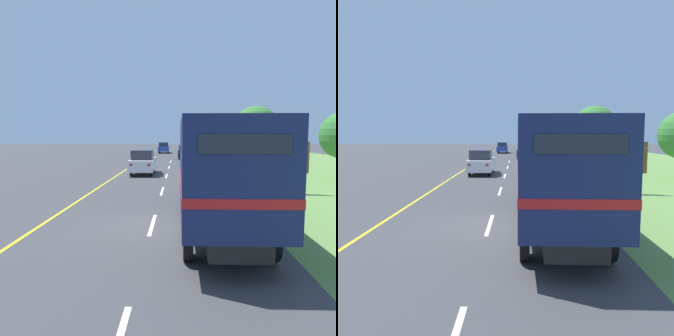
{
  "view_description": "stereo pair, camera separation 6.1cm",
  "coord_description": "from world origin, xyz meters",
  "views": [
    {
      "loc": [
        0.86,
        -10.5,
        2.98
      ],
      "look_at": [
        0.3,
        7.28,
        1.2
      ],
      "focal_mm": 35.0,
      "sensor_mm": 36.0,
      "label": 1
    },
    {
      "loc": [
        0.92,
        -10.49,
        2.98
      ],
      "look_at": [
        0.3,
        7.28,
        1.2
      ],
      "focal_mm": 35.0,
      "sensor_mm": 36.0,
      "label": 2
    }
  ],
  "objects": [
    {
      "name": "lead_car_white",
      "position": [
        -1.85,
        14.51,
        0.95
      ],
      "size": [
        1.8,
        4.38,
        1.88
      ],
      "color": "black",
      "rests_on": "ground"
    },
    {
      "name": "centre_dash_farthest",
      "position": [
        0.0,
        26.61,
        0.0
      ],
      "size": [
        0.12,
        2.6,
        0.01
      ],
      "primitive_type": "cube",
      "color": "white",
      "rests_on": "ground"
    },
    {
      "name": "centre_dash_mid_b",
      "position": [
        0.0,
        13.41,
        0.0
      ],
      "size": [
        0.12,
        2.6,
        0.01
      ],
      "primitive_type": "cube",
      "color": "white",
      "rests_on": "ground"
    },
    {
      "name": "lead_car_black_ahead",
      "position": [
        1.71,
        31.05,
        0.89
      ],
      "size": [
        1.8,
        4.29,
        1.74
      ],
      "color": "black",
      "rests_on": "ground"
    },
    {
      "name": "highway_sign",
      "position": [
        6.42,
        6.21,
        1.65
      ],
      "size": [
        2.2,
        0.09,
        2.66
      ],
      "color": "#9E9EA3",
      "rests_on": "ground"
    },
    {
      "name": "centre_dash_mid_a",
      "position": [
        0.0,
        6.81,
        0.0
      ],
      "size": [
        0.12,
        2.6,
        0.01
      ],
      "primitive_type": "cube",
      "color": "white",
      "rests_on": "ground"
    },
    {
      "name": "grass_shoulder",
      "position": [
        13.7,
        19.79,
        0.0
      ],
      "size": [
        20.0,
        70.58,
        0.01
      ],
      "primitive_type": "cube",
      "color": "#608942",
      "rests_on": "ground"
    },
    {
      "name": "ground_plane",
      "position": [
        0.0,
        0.0,
        0.0
      ],
      "size": [
        200.0,
        200.0,
        0.0
      ],
      "primitive_type": "plane",
      "color": "#3D3D3F"
    },
    {
      "name": "edge_line_yellow",
      "position": [
        -3.7,
        19.79,
        0.0
      ],
      "size": [
        0.12,
        70.58,
        0.01
      ],
      "primitive_type": "cube",
      "color": "yellow",
      "rests_on": "ground"
    },
    {
      "name": "centre_dash_near",
      "position": [
        0.0,
        0.21,
        0.0
      ],
      "size": [
        0.12,
        2.6,
        0.01
      ],
      "primitive_type": "cube",
      "color": "white",
      "rests_on": "ground"
    },
    {
      "name": "lead_car_blue_ahead",
      "position": [
        -1.6,
        45.03,
        0.92
      ],
      "size": [
        1.8,
        4.6,
        1.81
      ],
      "color": "black",
      "rests_on": "ground"
    },
    {
      "name": "horse_trailer_truck",
      "position": [
        2.09,
        -0.25,
        1.92
      ],
      "size": [
        2.33,
        8.84,
        3.38
      ],
      "color": "black",
      "rests_on": "ground"
    },
    {
      "name": "roadside_tree_mid",
      "position": [
        8.16,
        20.73,
        3.61
      ],
      "size": [
        4.25,
        4.25,
        5.74
      ],
      "color": "brown",
      "rests_on": "ground"
    },
    {
      "name": "centre_dash_far",
      "position": [
        0.0,
        20.01,
        0.0
      ],
      "size": [
        0.12,
        2.6,
        0.01
      ],
      "primitive_type": "cube",
      "color": "white",
      "rests_on": "ground"
    }
  ]
}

